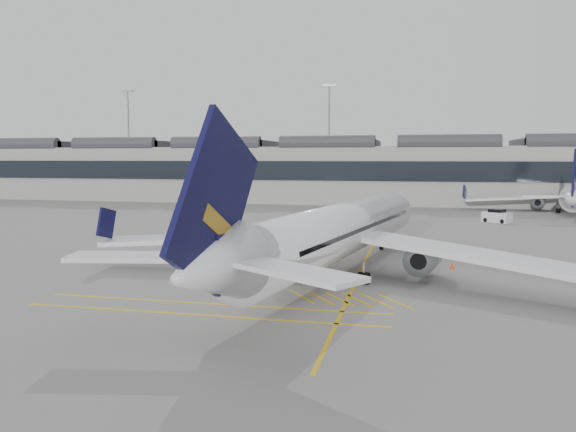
% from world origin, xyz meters
% --- Properties ---
extents(ground, '(220.00, 220.00, 0.00)m').
position_xyz_m(ground, '(0.00, 0.00, 0.00)').
color(ground, gray).
rests_on(ground, ground).
extents(terminal, '(200.00, 20.45, 12.40)m').
position_xyz_m(terminal, '(0.00, 71.93, 6.14)').
color(terminal, '#9E9E99').
rests_on(terminal, ground).
extents(light_masts, '(113.00, 0.60, 25.45)m').
position_xyz_m(light_masts, '(-1.67, 86.00, 14.49)').
color(light_masts, slate).
rests_on(light_masts, ground).
extents(apron_markings, '(0.25, 60.00, 0.01)m').
position_xyz_m(apron_markings, '(10.00, 10.00, 0.01)').
color(apron_markings, gold).
rests_on(apron_markings, ground).
extents(airliner_main, '(38.61, 42.59, 11.45)m').
position_xyz_m(airliner_main, '(8.37, -0.02, 3.36)').
color(airliner_main, white).
rests_on(airliner_main, ground).
extents(airliner_far, '(33.74, 37.37, 10.20)m').
position_xyz_m(airliner_far, '(39.85, 56.66, 3.00)').
color(airliner_far, white).
rests_on(airliner_far, ground).
extents(belt_loader, '(4.23, 2.26, 1.67)m').
position_xyz_m(belt_loader, '(4.29, 9.72, 0.49)').
color(belt_loader, silver).
rests_on(belt_loader, ground).
extents(baggage_cart_a, '(1.72, 1.51, 1.58)m').
position_xyz_m(baggage_cart_a, '(2.73, 8.17, 0.84)').
color(baggage_cart_a, gray).
rests_on(baggage_cart_a, ground).
extents(baggage_cart_b, '(2.09, 1.90, 1.81)m').
position_xyz_m(baggage_cart_b, '(-0.62, 9.27, 0.97)').
color(baggage_cart_b, gray).
rests_on(baggage_cart_b, ground).
extents(baggage_cart_c, '(1.80, 1.58, 1.66)m').
position_xyz_m(baggage_cart_c, '(2.60, 9.17, 0.89)').
color(baggage_cart_c, gray).
rests_on(baggage_cart_c, ground).
extents(baggage_cart_d, '(1.82, 1.56, 1.77)m').
position_xyz_m(baggage_cart_d, '(-0.29, 6.99, 0.95)').
color(baggage_cart_d, gray).
rests_on(baggage_cart_d, ground).
extents(ramp_agent_a, '(0.79, 0.65, 1.86)m').
position_xyz_m(ramp_agent_a, '(7.15, 7.75, 0.93)').
color(ramp_agent_a, '#FF4C0D').
rests_on(ramp_agent_a, ground).
extents(ramp_agent_b, '(0.97, 0.93, 1.58)m').
position_xyz_m(ramp_agent_b, '(2.06, 7.77, 0.79)').
color(ramp_agent_b, '#ED5E0C').
rests_on(ramp_agent_b, ground).
extents(pushback_tug, '(2.77, 1.86, 1.47)m').
position_xyz_m(pushback_tug, '(-3.63, 5.14, 0.65)').
color(pushback_tug, '#474B40').
rests_on(pushback_tug, ground).
extents(safety_cone_nose, '(0.34, 0.34, 0.47)m').
position_xyz_m(safety_cone_nose, '(11.14, 22.26, 0.23)').
color(safety_cone_nose, '#F24C0A').
rests_on(safety_cone_nose, ground).
extents(safety_cone_engine, '(0.41, 0.41, 0.57)m').
position_xyz_m(safety_cone_engine, '(17.16, 4.51, 0.29)').
color(safety_cone_engine, '#F24C0A').
rests_on(safety_cone_engine, ground).
extents(service_van_left, '(3.98, 2.96, 1.84)m').
position_xyz_m(service_van_left, '(-14.64, 27.23, 0.82)').
color(service_van_left, silver).
rests_on(service_van_left, ground).
extents(service_van_mid, '(2.04, 4.00, 2.05)m').
position_xyz_m(service_van_mid, '(4.70, 40.82, 0.92)').
color(service_van_mid, silver).
rests_on(service_van_mid, ground).
extents(service_van_right, '(4.07, 3.61, 1.89)m').
position_xyz_m(service_van_right, '(25.40, 39.72, 0.85)').
color(service_van_right, silver).
rests_on(service_van_right, ground).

